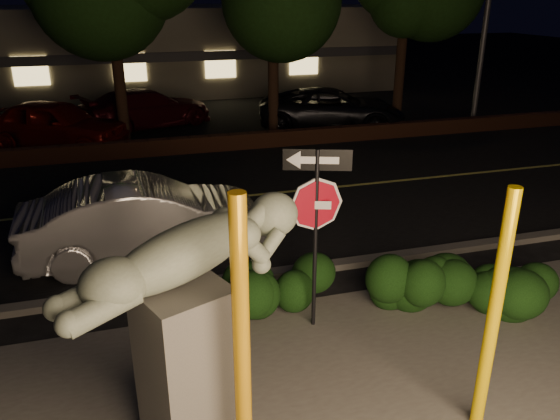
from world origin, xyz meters
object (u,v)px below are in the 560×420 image
object	(u,v)px
silver_sedan	(145,219)
parked_car_dark	(332,109)
yellow_pole_left	(242,356)
signpost	(316,205)
parked_car_darkred	(146,109)
sculpture	(188,318)
parked_car_red	(55,124)
yellow_pole_right	(494,316)

from	to	relation	value
silver_sedan	parked_car_dark	world-z (taller)	silver_sedan
yellow_pole_left	silver_sedan	distance (m)	5.73
yellow_pole_left	signpost	xyz separation A→B (m)	(1.61, 2.50, 0.36)
silver_sedan	parked_car_darkred	distance (m)	10.75
silver_sedan	parked_car_dark	bearing A→B (deg)	-42.68
parked_car_dark	sculpture	bearing A→B (deg)	173.19
signpost	sculpture	distance (m)	2.80
yellow_pole_left	sculpture	xyz separation A→B (m)	(-0.41, 0.58, 0.12)
silver_sedan	parked_car_red	world-z (taller)	parked_car_red
sculpture	signpost	bearing A→B (deg)	21.62
parked_car_red	silver_sedan	bearing A→B (deg)	-136.67
parked_car_darkred	parked_car_dark	xyz separation A→B (m)	(6.44, -2.02, 0.02)
yellow_pole_right	signpost	bearing A→B (deg)	115.01
signpost	sculpture	world-z (taller)	sculpture
yellow_pole_right	parked_car_red	xyz separation A→B (m)	(-5.62, 14.22, -0.68)
yellow_pole_left	parked_car_darkred	xyz separation A→B (m)	(0.05, 16.36, -0.87)
parked_car_red	parked_car_darkred	world-z (taller)	parked_car_red
yellow_pole_left	parked_car_dark	world-z (taller)	yellow_pole_left
silver_sedan	yellow_pole_right	bearing A→B (deg)	-152.41
sculpture	silver_sedan	size ratio (longest dim) A/B	0.62
parked_car_dark	parked_car_darkred	bearing A→B (deg)	92.42
signpost	parked_car_red	bearing A→B (deg)	129.88
sculpture	parked_car_dark	size ratio (longest dim) A/B	0.53
yellow_pole_right	parked_car_dark	xyz separation A→B (m)	(3.75, 14.27, -0.73)
signpost	parked_car_dark	size ratio (longest dim) A/B	0.52
yellow_pole_left	silver_sedan	xyz separation A→B (m)	(-0.61, 5.63, -0.84)
parked_car_red	parked_car_darkred	size ratio (longest dim) A/B	0.93
yellow_pole_right	sculpture	distance (m)	3.20
signpost	parked_car_dark	distance (m)	12.86
yellow_pole_left	parked_car_darkred	size ratio (longest dim) A/B	0.65
yellow_pole_left	parked_car_dark	size ratio (longest dim) A/B	0.61
yellow_pole_right	parked_car_red	distance (m)	15.30
parked_car_red	parked_car_dark	bearing A→B (deg)	-61.07
sculpture	parked_car_darkred	size ratio (longest dim) A/B	0.57
yellow_pole_left	parked_car_red	world-z (taller)	yellow_pole_left
yellow_pole_right	silver_sedan	bearing A→B (deg)	121.07
signpost	yellow_pole_right	bearing A→B (deg)	-45.95
sculpture	parked_car_darkred	world-z (taller)	sculpture
sculpture	yellow_pole_right	bearing A→B (deg)	-31.10
parked_car_red	yellow_pole_right	bearing A→B (deg)	-129.80
parked_car_red	parked_car_darkred	distance (m)	3.59
silver_sedan	parked_car_red	size ratio (longest dim) A/B	0.99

